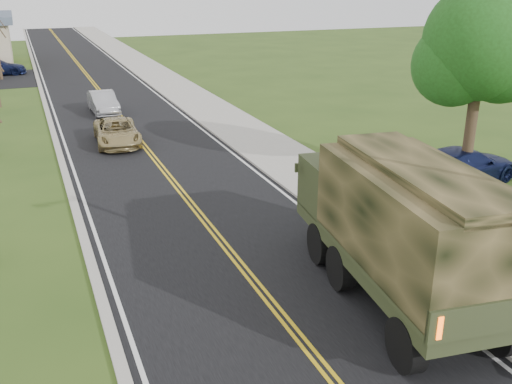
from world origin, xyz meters
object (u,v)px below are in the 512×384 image
sedan_silver (103,103)px  pickup_navy (462,166)px  suv_champagne (117,132)px  military_truck (402,221)px

sedan_silver → pickup_navy: (11.95, -19.20, 0.09)m
suv_champagne → sedan_silver: bearing=90.5°
military_truck → sedan_silver: 26.26m
military_truck → pickup_navy: size_ratio=1.55×
military_truck → pickup_navy: military_truck is taller
military_truck → sedan_silver: military_truck is taller
pickup_navy → sedan_silver: bearing=22.3°
suv_champagne → pickup_navy: pickup_navy is taller
sedan_silver → military_truck: bearing=-83.1°
military_truck → pickup_navy: (7.98, 6.71, -1.52)m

